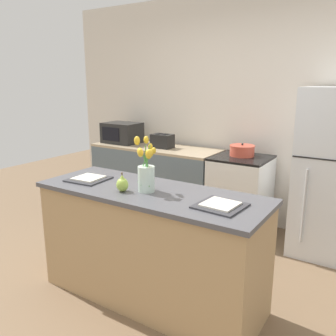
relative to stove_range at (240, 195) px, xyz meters
name	(u,v)px	position (x,y,z in m)	size (l,w,h in m)	color
ground_plane	(151,297)	(-0.10, -1.60, -0.44)	(10.00, 10.00, 0.00)	brown
back_wall	(248,112)	(-0.10, 0.40, 0.91)	(5.20, 0.08, 2.70)	silver
kitchen_island	(151,245)	(-0.10, -1.60, 0.01)	(1.80, 0.66, 0.91)	tan
back_counter	(156,180)	(-1.16, 0.00, 0.00)	(1.68, 0.60, 0.89)	slate
stove_range	(240,195)	(0.00, 0.00, 0.00)	(0.60, 0.61, 0.89)	silver
refrigerator	(335,174)	(0.95, 0.00, 0.38)	(0.68, 0.67, 1.65)	silver
flower_vase	(146,172)	(-0.11, -1.63, 0.61)	(0.17, 0.18, 0.41)	silver
pear_figurine	(122,184)	(-0.25, -1.73, 0.52)	(0.09, 0.09, 0.15)	#9EBC47
plate_setting_left	(89,179)	(-0.70, -1.64, 0.47)	(0.32, 0.32, 0.02)	#333338
plate_setting_right	(220,205)	(0.50, -1.64, 0.47)	(0.32, 0.32, 0.02)	#333338
toaster	(162,141)	(-1.05, -0.01, 0.53)	(0.28, 0.18, 0.17)	black
cooking_pot	(242,151)	(-0.02, 0.05, 0.50)	(0.28, 0.28, 0.14)	#CC4C38
microwave	(122,133)	(-1.71, 0.00, 0.58)	(0.48, 0.37, 0.27)	black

